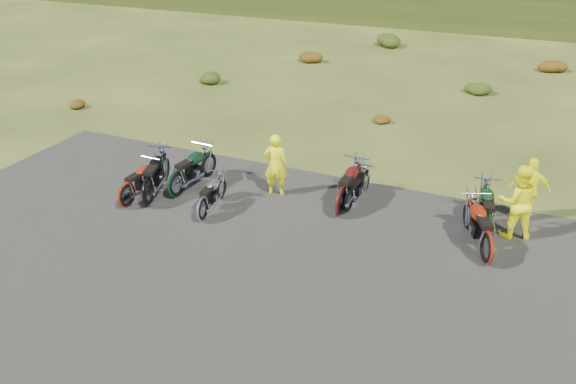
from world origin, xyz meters
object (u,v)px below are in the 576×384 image
at_px(motorcycle_0, 150,205).
at_px(motorcycle_3, 203,221).
at_px(person_middle, 276,166).
at_px(motorcycle_7, 484,243).

distance_m(motorcycle_0, motorcycle_3, 1.79).
relative_size(motorcycle_0, person_middle, 1.29).
xyz_separation_m(motorcycle_7, person_middle, (-5.73, 0.30, 0.90)).
bearing_deg(motorcycle_0, motorcycle_3, -112.49).
xyz_separation_m(motorcycle_0, person_middle, (2.90, 1.98, 0.90)).
bearing_deg(motorcycle_7, motorcycle_3, 95.06).
height_order(motorcycle_0, motorcycle_7, motorcycle_0).
bearing_deg(motorcycle_3, motorcycle_7, -82.38).
relative_size(motorcycle_3, person_middle, 1.03).
relative_size(motorcycle_0, motorcycle_3, 1.25).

